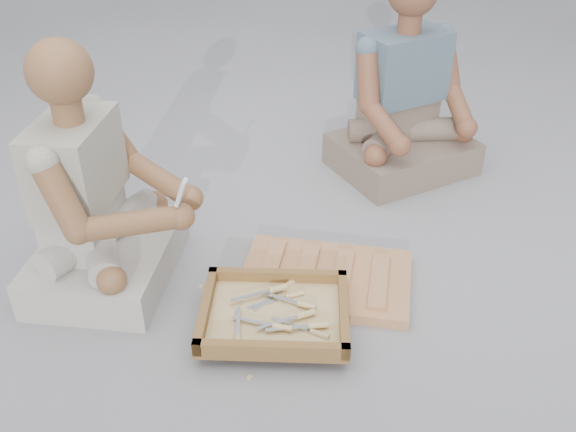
% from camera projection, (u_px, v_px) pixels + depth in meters
% --- Properties ---
extents(ground, '(60.00, 60.00, 0.00)m').
position_uv_depth(ground, '(283.00, 301.00, 2.45)').
color(ground, '#9F9FA5').
rests_on(ground, ground).
extents(carved_panel, '(0.69, 0.48, 0.04)m').
position_uv_depth(carved_panel, '(325.00, 279.00, 2.54)').
color(carved_panel, '#AA7342').
rests_on(carved_panel, ground).
extents(tool_tray, '(0.60, 0.52, 0.07)m').
position_uv_depth(tool_tray, '(275.00, 314.00, 2.29)').
color(tool_tray, brown).
rests_on(tool_tray, carved_panel).
extents(chisel_0, '(0.19, 0.14, 0.02)m').
position_uv_depth(chisel_0, '(289.00, 297.00, 2.37)').
color(chisel_0, silver).
rests_on(chisel_0, tool_tray).
extents(chisel_1, '(0.19, 0.15, 0.02)m').
position_uv_depth(chisel_1, '(300.00, 316.00, 2.26)').
color(chisel_1, silver).
rests_on(chisel_1, tool_tray).
extents(chisel_2, '(0.22, 0.03, 0.02)m').
position_uv_depth(chisel_2, '(277.00, 326.00, 2.22)').
color(chisel_2, silver).
rests_on(chisel_2, tool_tray).
extents(chisel_3, '(0.11, 0.20, 0.02)m').
position_uv_depth(chisel_3, '(283.00, 288.00, 2.41)').
color(chisel_3, silver).
rests_on(chisel_3, tool_tray).
extents(chisel_4, '(0.19, 0.14, 0.02)m').
position_uv_depth(chisel_4, '(272.00, 290.00, 2.37)').
color(chisel_4, silver).
rests_on(chisel_4, tool_tray).
extents(chisel_5, '(0.22, 0.07, 0.02)m').
position_uv_depth(chisel_5, '(314.00, 332.00, 2.21)').
color(chisel_5, silver).
rests_on(chisel_5, tool_tray).
extents(chisel_6, '(0.21, 0.10, 0.02)m').
position_uv_depth(chisel_6, '(312.00, 326.00, 2.22)').
color(chisel_6, silver).
rests_on(chisel_6, tool_tray).
extents(chisel_7, '(0.22, 0.06, 0.02)m').
position_uv_depth(chisel_7, '(301.00, 304.00, 2.32)').
color(chisel_7, silver).
rests_on(chisel_7, tool_tray).
extents(chisel_8, '(0.08, 0.22, 0.02)m').
position_uv_depth(chisel_8, '(238.00, 339.00, 2.17)').
color(chisel_8, silver).
rests_on(chisel_8, tool_tray).
extents(wood_chip_0, '(0.02, 0.02, 0.00)m').
position_uv_depth(wood_chip_0, '(346.00, 310.00, 2.41)').
color(wood_chip_0, '#D2BF7C').
rests_on(wood_chip_0, ground).
extents(wood_chip_1, '(0.02, 0.02, 0.00)m').
position_uv_depth(wood_chip_1, '(201.00, 286.00, 2.53)').
color(wood_chip_1, '#D2BF7C').
rests_on(wood_chip_1, ground).
extents(wood_chip_2, '(0.02, 0.02, 0.00)m').
position_uv_depth(wood_chip_2, '(339.00, 343.00, 2.27)').
color(wood_chip_2, '#D2BF7C').
rests_on(wood_chip_2, ground).
extents(wood_chip_3, '(0.02, 0.02, 0.00)m').
position_uv_depth(wood_chip_3, '(250.00, 377.00, 2.13)').
color(wood_chip_3, '#D2BF7C').
rests_on(wood_chip_3, ground).
extents(wood_chip_4, '(0.02, 0.02, 0.00)m').
position_uv_depth(wood_chip_4, '(266.00, 328.00, 2.33)').
color(wood_chip_4, '#D2BF7C').
rests_on(wood_chip_4, ground).
extents(wood_chip_5, '(0.02, 0.02, 0.00)m').
position_uv_depth(wood_chip_5, '(236.00, 326.00, 2.34)').
color(wood_chip_5, '#D2BF7C').
rests_on(wood_chip_5, ground).
extents(wood_chip_6, '(0.02, 0.02, 0.00)m').
position_uv_depth(wood_chip_6, '(298.00, 323.00, 2.35)').
color(wood_chip_6, '#D2BF7C').
rests_on(wood_chip_6, ground).
extents(wood_chip_7, '(0.02, 0.02, 0.00)m').
position_uv_depth(wood_chip_7, '(364.00, 291.00, 2.50)').
color(wood_chip_7, '#D2BF7C').
rests_on(wood_chip_7, ground).
extents(craftsman, '(0.68, 0.67, 0.97)m').
position_uv_depth(craftsman, '(96.00, 206.00, 2.41)').
color(craftsman, '#B8B5AA').
rests_on(craftsman, ground).
extents(companion, '(0.82, 0.81, 1.01)m').
position_uv_depth(companion, '(405.00, 107.00, 3.17)').
color(companion, '#746353').
rests_on(companion, ground).
extents(mobile_phone, '(0.05, 0.05, 0.10)m').
position_uv_depth(mobile_phone, '(181.00, 192.00, 2.25)').
color(mobile_phone, silver).
rests_on(mobile_phone, craftsman).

